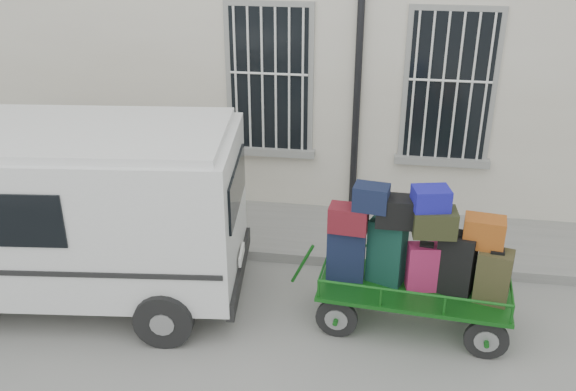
{
  "coord_description": "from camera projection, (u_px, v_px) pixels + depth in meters",
  "views": [
    {
      "loc": [
        1.33,
        -6.5,
        4.88
      ],
      "look_at": [
        0.19,
        1.0,
        1.26
      ],
      "focal_mm": 40.0,
      "sensor_mm": 36.0,
      "label": 1
    }
  ],
  "objects": [
    {
      "name": "building",
      "position": [
        315.0,
        4.0,
        11.7
      ],
      "size": [
        24.0,
        5.15,
        6.0
      ],
      "color": "beige",
      "rests_on": "ground"
    },
    {
      "name": "van",
      "position": [
        55.0,
        205.0,
        7.98
      ],
      "size": [
        4.84,
        2.51,
        2.34
      ],
      "rotation": [
        0.0,
        0.0,
        0.11
      ],
      "color": "silver",
      "rests_on": "ground"
    },
    {
      "name": "luggage_cart",
      "position": [
        415.0,
        258.0,
        7.52
      ],
      "size": [
        2.67,
        1.21,
        1.91
      ],
      "rotation": [
        0.0,
        0.0,
        -0.09
      ],
      "color": "black",
      "rests_on": "ground"
    },
    {
      "name": "sidewalk",
      "position": [
        288.0,
        230.0,
        10.02
      ],
      "size": [
        24.0,
        1.7,
        0.15
      ],
      "primitive_type": "cube",
      "color": "slate",
      "rests_on": "ground"
    },
    {
      "name": "ground",
      "position": [
        261.0,
        318.0,
        8.08
      ],
      "size": [
        80.0,
        80.0,
        0.0
      ],
      "primitive_type": "plane",
      "color": "slate",
      "rests_on": "ground"
    }
  ]
}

